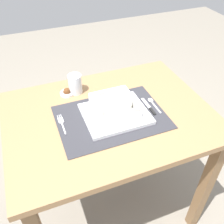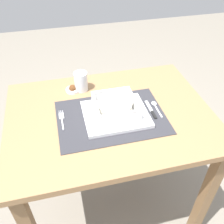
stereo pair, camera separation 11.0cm
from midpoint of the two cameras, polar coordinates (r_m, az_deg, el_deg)
name	(u,v)px [view 1 (the left image)]	position (r m, az deg, el deg)	size (l,w,h in m)	color
ground_plane	(110,203)	(1.73, -2.39, -19.91)	(6.00, 6.00, 0.00)	gray
dining_table	(109,132)	(1.22, -3.20, -4.76)	(0.92, 0.69, 0.76)	#936D47
placemat	(112,117)	(1.11, -2.81, -1.24)	(0.47, 0.33, 0.00)	#2D2D33
serving_plate	(115,114)	(1.12, -2.06, -0.52)	(0.28, 0.23, 0.02)	white
porridge_bowl	(114,106)	(1.10, -2.31, 1.20)	(0.18, 0.18, 0.06)	white
fork	(62,123)	(1.11, -14.11, -2.47)	(0.02, 0.13, 0.00)	silver
spoon	(152,102)	(1.19, 6.41, 2.20)	(0.02, 0.11, 0.01)	silver
butter_knife	(149,107)	(1.16, 5.74, 1.00)	(0.01, 0.13, 0.01)	black
drinking_glass	(75,85)	(1.26, -10.79, 5.97)	(0.07, 0.07, 0.10)	white
condiment_saucer	(67,92)	(1.27, -12.56, 4.23)	(0.07, 0.07, 0.04)	white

